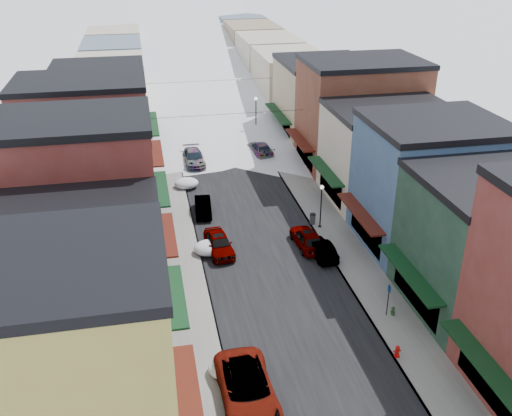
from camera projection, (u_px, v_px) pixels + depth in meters
name	position (u px, v px, depth m)	size (l,w,h in m)	color
road	(206.00, 117.00, 79.48)	(10.00, 160.00, 0.01)	black
sidewalk_left	(158.00, 119.00, 78.27)	(3.20, 160.00, 0.15)	gray
sidewalk_right	(252.00, 114.00, 80.63)	(3.20, 160.00, 0.15)	gray
curb_left	(170.00, 118.00, 78.55)	(0.10, 160.00, 0.15)	slate
curb_right	(242.00, 114.00, 80.36)	(0.10, 160.00, 0.15)	slate
bldg_l_yellow	(59.00, 370.00, 25.23)	(11.30, 8.70, 11.50)	gold
bldg_l_cream	(77.00, 284.00, 33.16)	(11.30, 8.20, 9.50)	beige
bldg_l_brick_near	(75.00, 204.00, 39.47)	(12.30, 8.20, 12.50)	maroon
bldg_l_grayblue	(93.00, 180.00, 47.82)	(11.30, 9.20, 9.00)	gray
bldg_l_brick_far	(86.00, 135.00, 55.14)	(13.30, 9.20, 11.00)	maroon
bldg_l_tan	(101.00, 111.00, 64.36)	(11.30, 11.20, 10.00)	#988163
bldg_r_green	(492.00, 244.00, 37.44)	(11.30, 9.20, 9.50)	#1C3B2B
bldg_r_blue	(429.00, 184.00, 45.16)	(11.30, 9.20, 10.50)	#3A5C84
bldg_r_cream	(388.00, 153.00, 53.52)	(12.30, 9.20, 9.00)	beige
bldg_r_brick_far	(360.00, 113.00, 61.00)	(13.30, 9.20, 11.50)	brown
bldg_r_tan	(322.00, 99.00, 70.07)	(11.30, 11.20, 9.50)	tan
distant_blocks	(189.00, 56.00, 98.02)	(34.00, 55.00, 8.00)	gray
overhead_cables	(217.00, 96.00, 65.76)	(16.40, 15.04, 0.04)	black
car_white_suv	(247.00, 389.00, 30.91)	(2.92, 6.32, 1.76)	silver
car_silver_sedan	(219.00, 243.00, 45.58)	(1.87, 4.66, 1.59)	#989BA0
car_dark_hatch	(203.00, 207.00, 51.88)	(1.44, 4.12, 1.36)	black
car_silver_wagon	(194.00, 158.00, 62.91)	(2.15, 5.29, 1.54)	gray
car_green_sedan	(321.00, 249.00, 45.01)	(1.43, 4.11, 1.36)	black
car_gray_suv	(307.00, 238.00, 46.35)	(1.88, 4.68, 1.60)	gray
car_black_sedan	(260.00, 149.00, 65.63)	(2.10, 5.15, 1.50)	black
car_lane_silver	(207.00, 125.00, 73.55)	(1.85, 4.61, 1.57)	#AAACB3
car_lane_white	(203.00, 95.00, 87.10)	(2.56, 5.55, 1.54)	silver
fire_hydrant	(397.00, 352.00, 34.24)	(0.46, 0.35, 0.79)	red
parking_sign	(388.00, 298.00, 37.49)	(0.12, 0.32, 2.41)	black
trash_can	(313.00, 219.00, 49.87)	(0.55, 0.55, 0.93)	slate
streetlamp_near	(321.00, 201.00, 48.43)	(0.33, 0.33, 3.92)	black
streetlamp_far	(256.00, 111.00, 70.77)	(0.40, 0.40, 4.81)	black
planter_far	(393.00, 311.00, 38.01)	(0.33, 0.33, 0.59)	#2A4E23
snow_pile_near	(230.00, 366.00, 33.13)	(2.50, 2.74, 1.06)	white
snow_pile_mid	(209.00, 247.00, 45.57)	(2.51, 2.74, 1.06)	white
snow_pile_far	(187.00, 183.00, 57.29)	(2.42, 2.69, 1.02)	white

